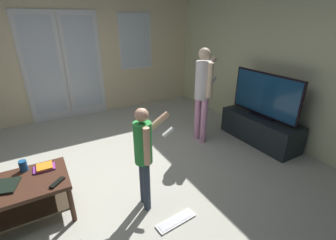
{
  "coord_description": "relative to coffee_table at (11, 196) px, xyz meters",
  "views": [
    {
      "loc": [
        -0.53,
        -2.47,
        1.95
      ],
      "look_at": [
        0.82,
        -0.11,
        0.77
      ],
      "focal_mm": 25.18,
      "sensor_mm": 36.0,
      "label": 1
    }
  ],
  "objects": [
    {
      "name": "wall_back_with_doors",
      "position": [
        1.0,
        2.8,
        1.05
      ],
      "size": [
        5.95,
        0.09,
        2.85
      ],
      "color": "beige",
      "rests_on": "ground_plane"
    },
    {
      "name": "flat_screen_tv",
      "position": [
        3.57,
        -0.01,
        0.48
      ],
      "size": [
        0.08,
        1.23,
        0.73
      ],
      "color": "black",
      "rests_on": "tv_stand"
    },
    {
      "name": "book_stack",
      "position": [
        0.33,
        0.15,
        0.14
      ],
      "size": [
        0.22,
        0.16,
        0.04
      ],
      "color": "#813192",
      "rests_on": "coffee_table"
    },
    {
      "name": "coffee_table",
      "position": [
        0.0,
        0.0,
        0.0
      ],
      "size": [
        1.08,
        0.61,
        0.46
      ],
      "color": "#44261A",
      "rests_on": "ground_plane"
    },
    {
      "name": "ground_plane",
      "position": [
        0.96,
        0.11,
        -0.34
      ],
      "size": [
        5.95,
        5.44,
        0.02
      ],
      "primitive_type": "cube",
      "color": "#B8B5A6"
    },
    {
      "name": "tv_remote_black",
      "position": [
        0.42,
        -0.19,
        0.13
      ],
      "size": [
        0.16,
        0.15,
        0.02
      ],
      "primitive_type": "cube",
      "rotation": [
        0.0,
        0.0,
        0.74
      ],
      "color": "black",
      "rests_on": "coffee_table"
    },
    {
      "name": "cup_near_edge",
      "position": [
        0.14,
        0.22,
        0.18
      ],
      "size": [
        0.08,
        0.08,
        0.12
      ],
      "primitive_type": "cylinder",
      "color": "#1B5692",
      "rests_on": "coffee_table"
    },
    {
      "name": "tv_stand",
      "position": [
        3.57,
        -0.01,
        -0.11
      ],
      "size": [
        0.49,
        1.33,
        0.45
      ],
      "color": "black",
      "rests_on": "ground_plane"
    },
    {
      "name": "person_adult",
      "position": [
        2.73,
        0.52,
        0.6
      ],
      "size": [
        0.54,
        0.43,
        1.55
      ],
      "color": "#DC96BC",
      "rests_on": "ground_plane"
    },
    {
      "name": "wall_right_plain",
      "position": [
        3.91,
        0.11,
        1.08
      ],
      "size": [
        0.06,
        5.44,
        2.82
      ],
      "color": "beige",
      "rests_on": "ground_plane"
    },
    {
      "name": "loose_keyboard",
      "position": [
        1.42,
        -0.81,
        -0.32
      ],
      "size": [
        0.45,
        0.17,
        0.02
      ],
      "color": "white",
      "rests_on": "ground_plane"
    },
    {
      "name": "person_child",
      "position": [
        1.26,
        -0.43,
        0.37
      ],
      "size": [
        0.5,
        0.32,
        1.17
      ],
      "color": "#333D4D",
      "rests_on": "ground_plane"
    }
  ]
}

